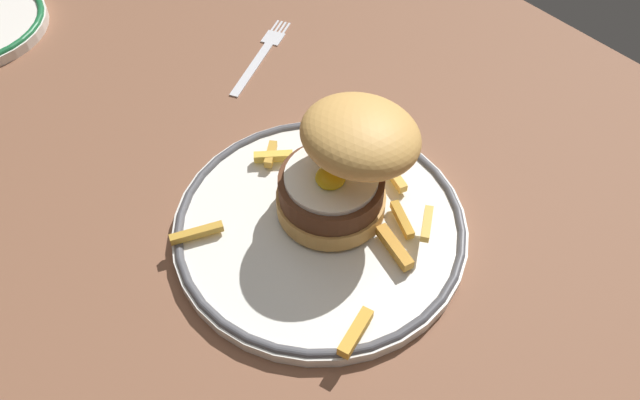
# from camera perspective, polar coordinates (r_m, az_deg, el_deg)

# --- Properties ---
(ground_plane) EXTENTS (1.36, 0.88, 0.04)m
(ground_plane) POSITION_cam_1_polar(r_m,az_deg,el_deg) (0.63, -3.58, -1.32)
(ground_plane) COLOR brown
(dinner_plate) EXTENTS (0.27, 0.27, 0.02)m
(dinner_plate) POSITION_cam_1_polar(r_m,az_deg,el_deg) (0.58, 0.00, -2.33)
(dinner_plate) COLOR white
(dinner_plate) RESTS_ON ground_plane
(burger) EXTENTS (0.11, 0.13, 0.12)m
(burger) POSITION_cam_1_polar(r_m,az_deg,el_deg) (0.55, 2.36, 3.32)
(burger) COLOR #D3984C
(burger) RESTS_ON dinner_plate
(fries_pile) EXTENTS (0.22, 0.21, 0.02)m
(fries_pile) POSITION_cam_1_polar(r_m,az_deg,el_deg) (0.57, 1.91, -1.85)
(fries_pile) COLOR gold
(fries_pile) RESTS_ON dinner_plate
(fork) EXTENTS (0.08, 0.13, 0.00)m
(fork) POSITION_cam_1_polar(r_m,az_deg,el_deg) (0.77, -5.16, 12.70)
(fork) COLOR silver
(fork) RESTS_ON ground_plane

